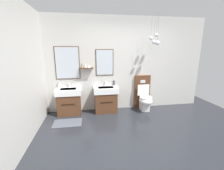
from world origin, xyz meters
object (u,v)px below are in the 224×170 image
object	(u,v)px
vanity_sink_right	(106,99)
soap_dispenser	(114,83)
toothbrush_cup	(59,86)
vanity_sink_left	(69,101)
toilet	(144,97)

from	to	relation	value
vanity_sink_right	soap_dispenser	bearing A→B (deg)	30.03
vanity_sink_right	toothbrush_cup	world-z (taller)	toothbrush_cup
vanity_sink_left	toilet	bearing A→B (deg)	-0.39
soap_dispenser	vanity_sink_left	bearing A→B (deg)	-173.07
vanity_sink_left	toilet	xyz separation A→B (m)	(2.15, -0.01, -0.00)
vanity_sink_right	toilet	size ratio (longest dim) A/B	0.73
vanity_sink_left	toothbrush_cup	size ratio (longest dim) A/B	3.61
vanity_sink_left	toothbrush_cup	distance (m)	0.50
vanity_sink_left	toothbrush_cup	bearing A→B (deg)	150.68
toilet	toothbrush_cup	distance (m)	2.45
toilet	vanity_sink_right	bearing A→B (deg)	179.25
vanity_sink_left	vanity_sink_right	bearing A→B (deg)	0.00
soap_dispenser	vanity_sink_right	bearing A→B (deg)	-149.97
toothbrush_cup	soap_dispenser	size ratio (longest dim) A/B	1.09
vanity_sink_left	soap_dispenser	bearing A→B (deg)	6.93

